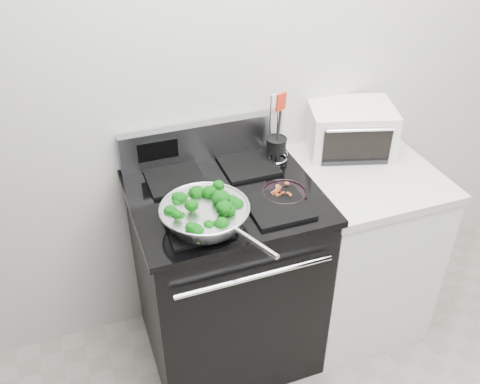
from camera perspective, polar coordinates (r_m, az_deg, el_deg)
name	(u,v)px	position (r m, az deg, el deg)	size (l,w,h in m)	color
back_wall	(263,65)	(2.43, 2.46, 13.39)	(4.00, 0.02, 2.70)	beige
gas_range	(226,274)	(2.54, -1.50, -8.75)	(0.79, 0.69, 1.13)	black
counter	(354,246)	(2.78, 12.07, -5.68)	(0.62, 0.68, 0.92)	white
skillet	(205,214)	(2.04, -3.73, -2.35)	(0.35, 0.53, 0.07)	silver
broccoli_pile	(205,210)	(2.03, -3.79, -1.88)	(0.27, 0.27, 0.09)	black
bacon_plate	(285,190)	(2.24, 4.78, 0.17)	(0.19, 0.19, 0.04)	black
utensil_holder	(276,148)	(2.45, 3.88, 4.72)	(0.11, 0.11, 0.33)	silver
toaster_oven	(350,129)	(2.61, 11.65, 6.64)	(0.46, 0.40, 0.22)	white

